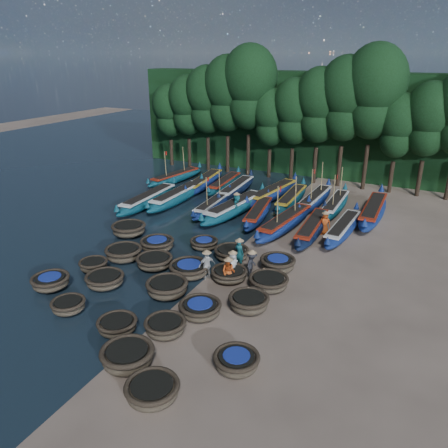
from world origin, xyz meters
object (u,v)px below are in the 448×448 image
at_px(coracle_8, 165,326).
at_px(fisherman_5, 237,204).
at_px(coracle_7, 117,325).
at_px(coracle_11, 105,280).
at_px(coracle_16, 154,261).
at_px(coracle_22, 204,243).
at_px(coracle_21, 157,244).
at_px(coracle_14, 249,302).
at_px(fisherman_2, 228,271).
at_px(coracle_23, 232,253).
at_px(long_boat_6, 285,222).
at_px(long_boat_11, 225,183).
at_px(long_boat_13, 273,193).
at_px(coracle_17, 189,269).
at_px(long_boat_8, 343,228).
at_px(coracle_4, 152,390).
at_px(coracle_9, 236,361).
at_px(coracle_18, 229,274).
at_px(long_boat_12, 236,189).
at_px(fisherman_3, 252,264).
at_px(coracle_15, 124,253).
at_px(long_boat_17, 373,211).
at_px(coracle_12, 167,287).
at_px(long_boat_15, 315,199).
at_px(coracle_10, 93,265).
at_px(long_boat_14, 291,199).
at_px(coracle_13, 200,308).
at_px(long_boat_9, 176,177).
at_px(coracle_6, 68,305).
at_px(long_boat_4, 235,207).
at_px(fisherman_4, 207,264).
at_px(long_boat_5, 258,213).
at_px(coracle_3, 128,356).
at_px(fisherman_6, 325,222).
at_px(long_boat_3, 213,205).
at_px(coracle_24, 278,263).
at_px(coracle_20, 129,229).
at_px(long_boat_7, 312,228).
at_px(coracle_19, 269,282).
at_px(long_boat_10, 204,182).
at_px(fisherman_1, 239,252).
at_px(long_boat_1, 149,199).
at_px(long_boat_2, 177,196).
at_px(coracle_5, 50,281).

bearing_deg(coracle_8, fisherman_5, 103.23).
distance_m(coracle_7, coracle_11, 4.39).
bearing_deg(coracle_8, coracle_11, 157.88).
xyz_separation_m(coracle_16, coracle_22, (1.26, 3.65, -0.06)).
bearing_deg(coracle_22, coracle_21, -148.04).
height_order(coracle_14, fisherman_2, fisherman_2).
xyz_separation_m(coracle_8, coracle_23, (-0.65, 8.14, -0.01)).
height_order(coracle_21, coracle_22, coracle_21).
bearing_deg(coracle_11, long_boat_6, 63.51).
relative_size(coracle_14, long_boat_11, 0.27).
height_order(coracle_14, long_boat_13, long_boat_13).
distance_m(coracle_17, long_boat_8, 11.63).
xyz_separation_m(coracle_4, coracle_9, (2.03, 2.79, -0.00)).
bearing_deg(coracle_18, long_boat_12, 113.60).
xyz_separation_m(coracle_22, fisherman_3, (4.22, -2.20, 0.47)).
height_order(coracle_15, long_boat_17, long_boat_17).
height_order(coracle_8, coracle_12, coracle_12).
bearing_deg(long_boat_15, fisherman_5, -130.75).
relative_size(coracle_10, coracle_16, 0.66).
relative_size(coracle_10, fisherman_5, 0.82).
distance_m(coracle_8, long_boat_14, 19.52).
height_order(coracle_13, long_boat_9, long_boat_9).
bearing_deg(coracle_10, coracle_6, -63.68).
distance_m(coracle_6, long_boat_14, 20.59).
relative_size(long_boat_4, fisherman_4, 4.87).
bearing_deg(long_boat_5, long_boat_9, 143.02).
height_order(coracle_3, coracle_10, coracle_3).
xyz_separation_m(long_boat_11, fisherman_6, (10.93, -6.61, 0.36)).
bearing_deg(coracle_11, long_boat_3, 92.00).
bearing_deg(coracle_24, coracle_16, -155.98).
relative_size(coracle_23, long_boat_12, 0.30).
xyz_separation_m(coracle_16, long_boat_15, (5.27, 15.02, 0.12)).
distance_m(coracle_20, long_boat_7, 12.51).
xyz_separation_m(coracle_19, long_boat_15, (-1.49, 14.30, 0.14)).
xyz_separation_m(long_boat_10, fisherman_1, (9.57, -13.11, 0.39)).
height_order(fisherman_2, fisherman_4, fisherman_4).
bearing_deg(fisherman_6, long_boat_7, -150.63).
height_order(coracle_24, fisherman_2, fisherman_2).
bearing_deg(long_boat_6, long_boat_12, 144.89).
bearing_deg(long_boat_1, long_boat_14, 25.86).
bearing_deg(coracle_13, long_boat_15, 88.54).
distance_m(long_boat_12, long_boat_13, 3.35).
distance_m(long_boat_1, long_boat_7, 13.61).
relative_size(coracle_3, long_boat_4, 0.24).
distance_m(coracle_20, long_boat_2, 7.49).
bearing_deg(long_boat_9, coracle_7, -54.14).
relative_size(coracle_5, coracle_9, 1.18).
relative_size(coracle_10, coracle_21, 0.67).
bearing_deg(long_boat_15, coracle_24, -82.23).
distance_m(coracle_11, fisherman_1, 7.61).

